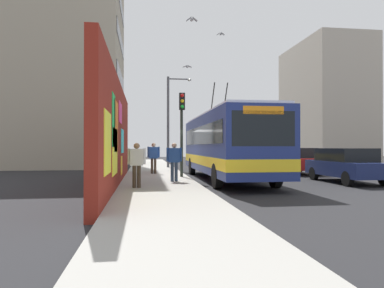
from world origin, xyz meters
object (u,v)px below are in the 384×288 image
street_lamp (171,115)px  pedestrian_at_curb (174,159)px  pedestrian_midblock (154,155)px  parked_car_navy (346,164)px  city_bus (226,143)px  pedestrian_near_wall (137,161)px  parked_car_red (296,160)px  traffic_light (182,120)px  parked_car_black (262,157)px

street_lamp → pedestrian_at_curb: bearing=176.4°
pedestrian_midblock → parked_car_navy: bearing=-118.5°
city_bus → pedestrian_near_wall: city_bus is taller
street_lamp → parked_car_navy: bearing=-146.4°
parked_car_red → traffic_light: traffic_light is taller
pedestrian_at_curb → pedestrian_midblock: 4.71m
pedestrian_near_wall → street_lamp: street_lamp is taller
pedestrian_midblock → traffic_light: (-2.33, -1.33, 1.81)m
parked_car_navy → parked_car_black: 11.80m
traffic_light → street_lamp: 8.59m
parked_car_black → street_lamp: (-0.88, 7.25, 3.15)m
city_bus → pedestrian_at_curb: 3.41m
pedestrian_near_wall → pedestrian_at_curb: size_ratio=0.98×
city_bus → parked_car_red: bearing=-56.9°
parked_car_red → pedestrian_near_wall: 12.12m
city_bus → traffic_light: size_ratio=2.70×
traffic_light → street_lamp: bearing=-0.7°
pedestrian_midblock → parked_car_black: bearing=-50.8°
parked_car_navy → parked_car_red: 5.39m
parked_car_navy → pedestrian_at_curb: 7.94m
traffic_light → city_bus: bearing=-100.3°
parked_car_black → pedestrian_at_curb: (-11.73, 7.93, 0.30)m
pedestrian_at_curb → pedestrian_midblock: size_ratio=0.97×
pedestrian_near_wall → pedestrian_at_curb: (2.20, -1.56, 0.02)m
traffic_light → street_lamp: street_lamp is taller
parked_car_navy → pedestrian_midblock: (4.72, 8.68, 0.33)m
parked_car_black → traffic_light: traffic_light is taller
parked_car_navy → street_lamp: 13.48m
city_bus → pedestrian_midblock: bearing=52.0°
pedestrian_near_wall → pedestrian_midblock: (6.85, -0.81, 0.05)m
parked_car_red → traffic_light: size_ratio=0.97×
pedestrian_at_curb → parked_car_red: bearing=-56.1°
pedestrian_midblock → traffic_light: 3.24m
traffic_light → parked_car_black: bearing=-38.0°
parked_car_navy → pedestrian_at_curb: pedestrian_at_curb is taller
parked_car_navy → parked_car_black: same height
pedestrian_near_wall → pedestrian_midblock: pedestrian_midblock is taller
pedestrian_near_wall → traffic_light: traffic_light is taller
city_bus → pedestrian_near_wall: (-4.13, 4.29, -0.70)m
pedestrian_at_curb → street_lamp: (10.85, -0.68, 2.85)m
street_lamp → parked_car_red: bearing=-127.3°
pedestrian_at_curb → street_lamp: street_lamp is taller
city_bus → parked_car_red: size_ratio=2.79×
pedestrian_near_wall → street_lamp: (13.05, -2.25, 2.87)m
parked_car_navy → parked_car_red: bearing=0.0°
pedestrian_midblock → city_bus: bearing=-128.0°
parked_car_navy → pedestrian_midblock: size_ratio=2.61×
pedestrian_midblock → traffic_light: size_ratio=0.41×
city_bus → pedestrian_near_wall: size_ratio=6.91×
parked_car_navy → parked_car_black: bearing=0.0°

